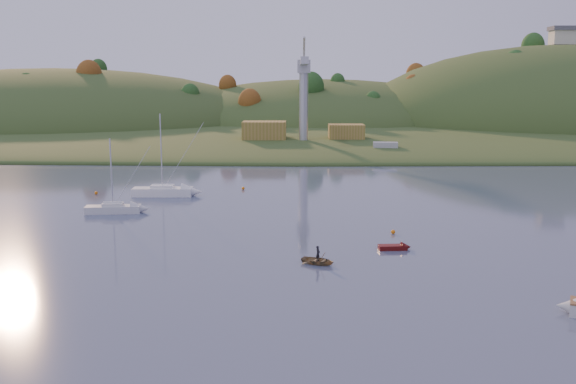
{
  "coord_description": "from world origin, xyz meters",
  "views": [
    {
      "loc": [
        0.43,
        -40.91,
        17.6
      ],
      "look_at": [
        -0.67,
        34.82,
        4.35
      ],
      "focal_mm": 40.0,
      "sensor_mm": 36.0,
      "label": 1
    }
  ],
  "objects_px": {
    "canoe": "(318,261)",
    "red_tender": "(399,247)",
    "sailboat_near": "(113,208)",
    "sailboat_far": "(163,191)"
  },
  "relations": [
    {
      "from": "sailboat_near",
      "to": "red_tender",
      "type": "height_order",
      "value": "sailboat_near"
    },
    {
      "from": "sailboat_near",
      "to": "red_tender",
      "type": "bearing_deg",
      "value": -34.24
    },
    {
      "from": "sailboat_far",
      "to": "canoe",
      "type": "xyz_separation_m",
      "value": [
        22.77,
        -36.84,
        -0.45
      ]
    },
    {
      "from": "sailboat_far",
      "to": "red_tender",
      "type": "xyz_separation_m",
      "value": [
        31.46,
        -31.29,
        -0.55
      ]
    },
    {
      "from": "canoe",
      "to": "red_tender",
      "type": "relative_size",
      "value": 0.94
    },
    {
      "from": "sailboat_near",
      "to": "sailboat_far",
      "type": "bearing_deg",
      "value": 66.1
    },
    {
      "from": "sailboat_far",
      "to": "canoe",
      "type": "height_order",
      "value": "sailboat_far"
    },
    {
      "from": "canoe",
      "to": "red_tender",
      "type": "height_order",
      "value": "red_tender"
    },
    {
      "from": "canoe",
      "to": "red_tender",
      "type": "xyz_separation_m",
      "value": [
        8.69,
        5.55,
        -0.1
      ]
    },
    {
      "from": "red_tender",
      "to": "canoe",
      "type": "bearing_deg",
      "value": -152.87
    }
  ]
}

